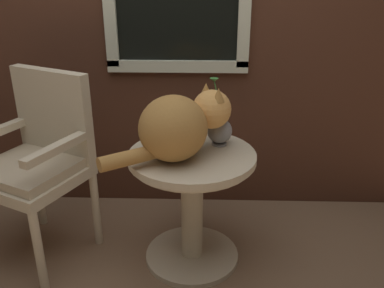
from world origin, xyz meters
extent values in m
plane|color=#7F6047|center=(0.00, 0.00, 0.00)|extent=(6.00, 6.00, 0.00)
cube|color=#47281C|center=(0.00, 0.85, 1.30)|extent=(4.00, 0.04, 2.60)
cube|color=beige|center=(0.17, 0.82, 0.93)|extent=(0.84, 0.03, 0.07)
cylinder|color=beige|center=(0.27, 0.22, 0.01)|extent=(0.51, 0.51, 0.03)
cylinder|color=beige|center=(0.27, 0.22, 0.32)|extent=(0.12, 0.12, 0.57)
cylinder|color=beige|center=(0.27, 0.22, 0.62)|extent=(0.64, 0.64, 0.03)
torus|color=beige|center=(0.27, 0.22, 0.59)|extent=(0.61, 0.61, 0.02)
cylinder|color=beige|center=(-0.46, -0.05, 0.22)|extent=(0.04, 0.04, 0.45)
cylinder|color=beige|center=(-0.67, 0.52, 0.22)|extent=(0.04, 0.04, 0.45)
cylinder|color=beige|center=(-0.27, 0.33, 0.22)|extent=(0.04, 0.04, 0.45)
cube|color=beige|center=(-0.56, 0.24, 0.48)|extent=(0.64, 0.63, 0.06)
cube|color=#BBA98B|center=(-0.56, 0.24, 0.53)|extent=(0.59, 0.58, 0.05)
cube|color=beige|center=(-0.48, 0.42, 0.76)|extent=(0.46, 0.26, 0.49)
cube|color=beige|center=(-0.37, 0.14, 0.69)|extent=(0.23, 0.41, 0.04)
ellipsoid|color=#AD7A3D|center=(0.19, 0.15, 0.79)|extent=(0.45, 0.44, 0.31)
sphere|color=#E2A356|center=(0.37, 0.27, 0.85)|extent=(0.19, 0.19, 0.19)
cone|color=#AD7A3D|center=(0.40, 0.22, 0.93)|extent=(0.06, 0.06, 0.07)
cone|color=#AD7A3D|center=(0.34, 0.31, 0.93)|extent=(0.06, 0.06, 0.07)
cylinder|color=#AD7A3D|center=(0.00, 0.02, 0.70)|extent=(0.28, 0.22, 0.07)
cylinder|color=#99999E|center=(0.41, 0.33, 0.64)|extent=(0.08, 0.08, 0.01)
ellipsoid|color=#99999E|center=(0.41, 0.33, 0.71)|extent=(0.13, 0.13, 0.13)
cylinder|color=#99999E|center=(0.41, 0.33, 0.79)|extent=(0.07, 0.07, 0.07)
torus|color=#99999E|center=(0.41, 0.33, 0.83)|extent=(0.09, 0.09, 0.02)
cylinder|color=#387533|center=(0.40, 0.32, 0.87)|extent=(0.03, 0.03, 0.09)
cone|color=#387533|center=(0.39, 0.31, 0.91)|extent=(0.04, 0.04, 0.02)
cylinder|color=#387533|center=(0.39, 0.35, 0.90)|extent=(0.04, 0.05, 0.14)
cone|color=#387533|center=(0.38, 0.37, 0.97)|extent=(0.04, 0.04, 0.02)
camera|label=1|loc=(0.33, -1.68, 1.51)|focal=39.40mm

